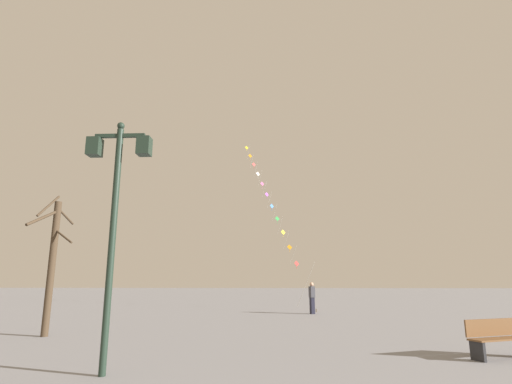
{
  "coord_description": "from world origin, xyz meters",
  "views": [
    {
      "loc": [
        0.46,
        -2.07,
        1.81
      ],
      "look_at": [
        -0.68,
        22.26,
        7.15
      ],
      "focal_mm": 28.34,
      "sensor_mm": 36.0,
      "label": 1
    }
  ],
  "objects": [
    {
      "name": "ground_plane",
      "position": [
        0.0,
        20.0,
        0.0
      ],
      "size": [
        160.0,
        160.0,
        0.0
      ],
      "primitive_type": "plane",
      "color": "gray"
    },
    {
      "name": "twin_lantern_lamp_post",
      "position": [
        -2.9,
        6.14,
        3.59
      ],
      "size": [
        1.38,
        0.28,
        5.21
      ],
      "color": "#1E2D23",
      "rests_on": "ground_plane"
    },
    {
      "name": "kite_train",
      "position": [
        0.16,
        29.4,
        7.78
      ],
      "size": [
        5.24,
        12.79,
        14.64
      ],
      "color": "brown",
      "rests_on": "ground_plane"
    },
    {
      "name": "kite_flyer",
      "position": [
        2.49,
        21.28,
        0.9
      ],
      "size": [
        0.34,
        0.63,
        1.71
      ],
      "rotation": [
        0.0,
        0.0,
        1.86
      ],
      "color": "#1E1E2D",
      "rests_on": "ground_plane"
    },
    {
      "name": "bare_tree",
      "position": [
        -7.16,
        11.55,
        2.45
      ],
      "size": [
        1.29,
        2.29,
        4.74
      ],
      "color": "#423323",
      "rests_on": "ground_plane"
    },
    {
      "name": "park_bench",
      "position": [
        5.74,
        8.34,
        0.45
      ],
      "size": [
        1.65,
        1.02,
        0.89
      ],
      "rotation": [
        0.0,
        0.0,
        0.39
      ],
      "color": "brown",
      "rests_on": "ground_plane"
    }
  ]
}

